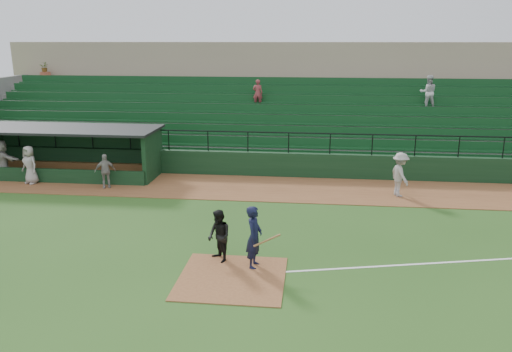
# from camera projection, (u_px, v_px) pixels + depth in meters

# --- Properties ---
(ground) EXTENTS (90.00, 90.00, 0.00)m
(ground) POSITION_uv_depth(u_px,v_px,m) (237.00, 263.00, 15.27)
(ground) COLOR #274F19
(ground) RESTS_ON ground
(warning_track) EXTENTS (40.00, 4.00, 0.03)m
(warning_track) POSITION_uv_depth(u_px,v_px,m) (264.00, 188.00, 22.93)
(warning_track) COLOR brown
(warning_track) RESTS_ON ground
(home_plate_dirt) EXTENTS (3.00, 3.00, 0.03)m
(home_plate_dirt) POSITION_uv_depth(u_px,v_px,m) (232.00, 278.00, 14.30)
(home_plate_dirt) COLOR brown
(home_plate_dirt) RESTS_ON ground
(foul_line) EXTENTS (17.49, 4.44, 0.01)m
(foul_line) POSITION_uv_depth(u_px,v_px,m) (499.00, 259.00, 15.53)
(foul_line) COLOR white
(foul_line) RESTS_ON ground
(stadium_structure) EXTENTS (38.00, 13.08, 6.40)m
(stadium_structure) POSITION_uv_depth(u_px,v_px,m) (278.00, 112.00, 30.44)
(stadium_structure) COLOR black
(stadium_structure) RESTS_ON ground
(dugout) EXTENTS (8.90, 3.20, 2.42)m
(dugout) POSITION_uv_depth(u_px,v_px,m) (73.00, 148.00, 25.16)
(dugout) COLOR black
(dugout) RESTS_ON ground
(batter_at_plate) EXTENTS (1.06, 0.75, 1.91)m
(batter_at_plate) POSITION_uv_depth(u_px,v_px,m) (254.00, 237.00, 14.78)
(batter_at_plate) COLOR black
(batter_at_plate) RESTS_ON ground
(umpire) EXTENTS (0.97, 1.00, 1.63)m
(umpire) POSITION_uv_depth(u_px,v_px,m) (219.00, 236.00, 15.21)
(umpire) COLOR black
(umpire) RESTS_ON ground
(runner) EXTENTS (1.05, 1.39, 1.91)m
(runner) POSITION_uv_depth(u_px,v_px,m) (400.00, 174.00, 21.52)
(runner) COLOR #99938F
(runner) RESTS_ON warning_track
(dugout_player_a) EXTENTS (0.99, 0.73, 1.56)m
(dugout_player_a) POSITION_uv_depth(u_px,v_px,m) (105.00, 171.00, 22.79)
(dugout_player_a) COLOR gray
(dugout_player_a) RESTS_ON warning_track
(dugout_player_b) EXTENTS (1.03, 0.86, 1.79)m
(dugout_player_b) POSITION_uv_depth(u_px,v_px,m) (30.00, 165.00, 23.43)
(dugout_player_b) COLOR #A09A96
(dugout_player_b) RESTS_ON warning_track
(dugout_player_c) EXTENTS (1.87, 1.20, 1.93)m
(dugout_player_c) POSITION_uv_depth(u_px,v_px,m) (3.00, 160.00, 24.08)
(dugout_player_c) COLOR gray
(dugout_player_c) RESTS_ON warning_track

